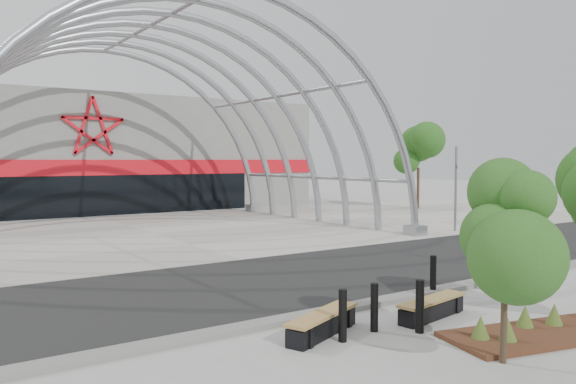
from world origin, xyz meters
TOP-DOWN VIEW (x-y plane):
  - ground at (0.00, 0.00)m, footprint 140.00×140.00m
  - road at (0.00, 3.50)m, footprint 140.00×7.00m
  - forecourt at (0.00, 15.50)m, footprint 60.00×17.00m
  - kerb at (0.00, -0.25)m, footprint 60.00×0.50m
  - arena_building at (0.00, 33.45)m, footprint 34.00×15.24m
  - vault_canopy at (0.00, 15.50)m, footprint 20.80×15.80m
  - planting_bed at (1.29, -4.10)m, footprint 5.41×2.77m
  - signal_pole at (12.78, 7.93)m, footprint 0.30×0.59m
  - street_tree_0 at (-1.15, -4.49)m, footprint 1.58×1.58m
  - bench_0 at (-2.84, -1.44)m, footprint 2.25×1.31m
  - bench_1 at (-0.01, -1.85)m, footprint 2.22×0.84m
  - bollard_0 at (-2.76, -1.98)m, footprint 0.17×0.17m
  - bollard_1 at (-1.78, -1.84)m, footprint 0.16×0.16m
  - bollard_2 at (-1.06, -2.44)m, footprint 0.18×0.18m
  - bollard_3 at (1.81, -0.28)m, footprint 0.17×0.17m
  - bollard_4 at (3.37, -1.39)m, footprint 0.14×0.14m
  - bg_tree_1 at (21.00, 18.00)m, footprint 2.70×2.70m

SIDE VIEW (x-z plane):
  - ground at x=0.00m, z-range 0.00..0.00m
  - road at x=0.00m, z-range 0.00..0.02m
  - vault_canopy at x=0.00m, z-range -10.16..10.20m
  - forecourt at x=0.00m, z-range 0.00..0.04m
  - kerb at x=0.00m, z-range 0.00..0.12m
  - planting_bed at x=1.29m, z-range -0.14..0.40m
  - bench_1 at x=-0.01m, z-range -0.01..0.45m
  - bench_0 at x=-2.84m, z-range -0.01..0.46m
  - bollard_4 at x=3.37m, z-range 0.00..0.89m
  - bollard_1 at x=-1.78m, z-range 0.00..1.02m
  - bollard_3 at x=1.81m, z-range 0.00..1.04m
  - bollard_0 at x=-2.76m, z-range 0.00..1.05m
  - bollard_2 at x=-1.06m, z-range 0.00..1.12m
  - signal_pole at x=12.78m, z-range 0.10..4.36m
  - street_tree_0 at x=-1.15m, z-range 0.79..4.40m
  - arena_building at x=0.00m, z-range -0.01..7.99m
  - bg_tree_1 at x=21.00m, z-range 1.29..7.20m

